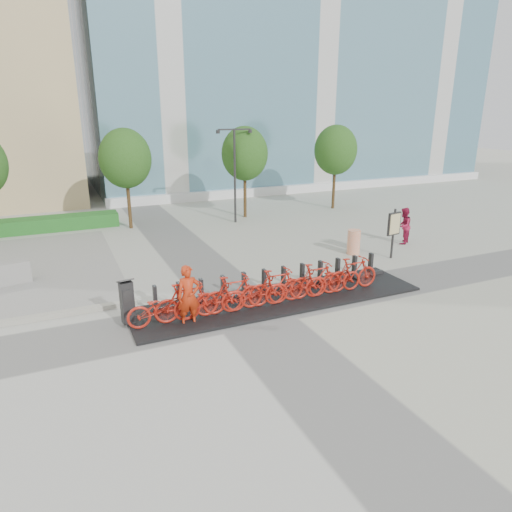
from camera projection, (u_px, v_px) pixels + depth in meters
name	position (u px, v px, depth m)	size (l,w,h in m)	color
ground	(246.00, 310.00, 14.08)	(120.00, 120.00, 0.00)	#9B9D88
glass_building	(278.00, 34.00, 38.47)	(32.00, 16.00, 24.00)	teal
hedge_b	(58.00, 223.00, 23.51)	(6.00, 1.20, 0.70)	#255724
tree_1	(125.00, 159.00, 22.84)	(2.60, 2.60, 5.10)	#352314
tree_2	(245.00, 154.00, 25.37)	(2.60, 2.60, 5.10)	#352314
tree_3	(336.00, 150.00, 27.70)	(2.60, 2.60, 5.10)	#352314
streetlamp	(235.00, 165.00, 24.25)	(2.00, 0.20, 5.00)	black
dock_pad	(279.00, 299.00, 14.84)	(9.60, 2.40, 0.08)	black
dock_rail_posts	(275.00, 281.00, 15.13)	(8.02, 0.50, 0.85)	black
bike_0	(162.00, 307.00, 12.85)	(0.69, 1.98, 1.04)	#A71D11
bike_1	(187.00, 301.00, 13.11)	(0.54, 1.92, 1.15)	#A71D11
bike_2	(211.00, 299.00, 13.41)	(0.69, 1.98, 1.04)	#A71D11
bike_3	(233.00, 294.00, 13.67)	(0.54, 1.92, 1.15)	#A71D11
bike_4	(255.00, 292.00, 13.97)	(0.69, 1.98, 1.04)	#A71D11
bike_5	(276.00, 286.00, 14.23)	(0.54, 1.92, 1.15)	#A71D11
bike_6	(296.00, 285.00, 14.53)	(0.69, 1.98, 1.04)	#A71D11
bike_7	(316.00, 280.00, 14.79)	(0.54, 1.92, 1.15)	#A71D11
bike_8	(335.00, 278.00, 15.08)	(0.69, 1.98, 1.04)	#A71D11
bike_9	(353.00, 274.00, 15.35)	(0.54, 1.92, 1.15)	#A71D11
kiosk	(127.00, 301.00, 12.92)	(0.47, 0.41, 1.37)	black
worker_red	(189.00, 296.00, 12.86)	(0.65, 0.43, 1.80)	#B52A0E
pedestrian	(404.00, 226.00, 20.90)	(0.82, 0.64, 1.69)	maroon
construction_barrel	(354.00, 242.00, 19.47)	(0.55, 0.55, 1.06)	orange
map_sign	(394.00, 226.00, 18.67)	(0.69, 0.23, 2.09)	black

